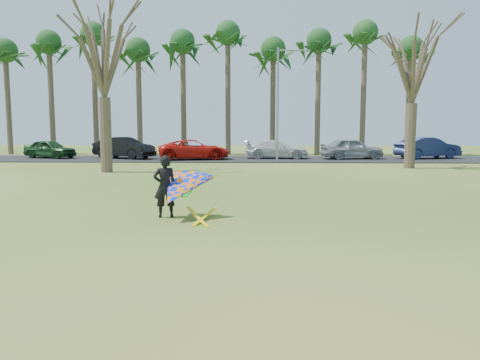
{
  "coord_description": "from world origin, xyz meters",
  "views": [
    {
      "loc": [
        0.42,
        -11.22,
        2.66
      ],
      "look_at": [
        0.0,
        2.0,
        1.1
      ],
      "focal_mm": 35.0,
      "sensor_mm": 36.0,
      "label": 1
    }
  ],
  "objects_px": {
    "car_2": "(194,150)",
    "car_3": "(277,149)",
    "kite_flyer": "(177,189)",
    "car_4": "(352,148)",
    "streetlight": "(280,99)",
    "bare_tree_right": "(414,60)",
    "car_0": "(50,149)",
    "bare_tree_left": "(103,47)",
    "car_5": "(428,148)",
    "car_1": "(124,148)"
  },
  "relations": [
    {
      "from": "bare_tree_left",
      "to": "car_0",
      "type": "relative_size",
      "value": 2.3
    },
    {
      "from": "bare_tree_left",
      "to": "car_5",
      "type": "relative_size",
      "value": 1.93
    },
    {
      "from": "car_2",
      "to": "car_3",
      "type": "xyz_separation_m",
      "value": [
        6.31,
        1.32,
        -0.03
      ]
    },
    {
      "from": "bare_tree_left",
      "to": "car_0",
      "type": "xyz_separation_m",
      "value": [
        -7.85,
        10.38,
        -6.14
      ]
    },
    {
      "from": "bare_tree_left",
      "to": "car_2",
      "type": "xyz_separation_m",
      "value": [
        3.81,
        9.15,
        -6.11
      ]
    },
    {
      "from": "streetlight",
      "to": "car_5",
      "type": "bearing_deg",
      "value": 17.77
    },
    {
      "from": "bare_tree_right",
      "to": "car_5",
      "type": "xyz_separation_m",
      "value": [
        3.93,
        7.77,
        -5.68
      ]
    },
    {
      "from": "bare_tree_left",
      "to": "car_5",
      "type": "xyz_separation_m",
      "value": [
        21.93,
        10.77,
        -6.03
      ]
    },
    {
      "from": "car_1",
      "to": "car_2",
      "type": "distance_m",
      "value": 5.72
    },
    {
      "from": "car_4",
      "to": "car_3",
      "type": "bearing_deg",
      "value": 79.47
    },
    {
      "from": "car_3",
      "to": "car_4",
      "type": "xyz_separation_m",
      "value": [
        5.79,
        -0.31,
        0.09
      ]
    },
    {
      "from": "streetlight",
      "to": "car_2",
      "type": "distance_m",
      "value": 7.64
    },
    {
      "from": "car_1",
      "to": "car_4",
      "type": "height_order",
      "value": "car_1"
    },
    {
      "from": "car_1",
      "to": "kite_flyer",
      "type": "bearing_deg",
      "value": -136.41
    },
    {
      "from": "bare_tree_left",
      "to": "car_0",
      "type": "bearing_deg",
      "value": 127.11
    },
    {
      "from": "car_0",
      "to": "bare_tree_left",
      "type": "bearing_deg",
      "value": -124.72
    },
    {
      "from": "car_3",
      "to": "car_5",
      "type": "distance_m",
      "value": 11.81
    },
    {
      "from": "car_3",
      "to": "car_4",
      "type": "bearing_deg",
      "value": -89.84
    },
    {
      "from": "streetlight",
      "to": "bare_tree_left",
      "type": "bearing_deg",
      "value": -145.43
    },
    {
      "from": "bare_tree_right",
      "to": "car_5",
      "type": "relative_size",
      "value": 1.83
    },
    {
      "from": "bare_tree_left",
      "to": "car_1",
      "type": "bearing_deg",
      "value": 100.29
    },
    {
      "from": "car_0",
      "to": "car_4",
      "type": "height_order",
      "value": "car_4"
    },
    {
      "from": "streetlight",
      "to": "kite_flyer",
      "type": "xyz_separation_m",
      "value": [
        -3.93,
        -20.16,
        -3.61
      ]
    },
    {
      "from": "car_3",
      "to": "kite_flyer",
      "type": "distance_m",
      "value": 23.95
    },
    {
      "from": "bare_tree_right",
      "to": "car_0",
      "type": "height_order",
      "value": "bare_tree_right"
    },
    {
      "from": "car_0",
      "to": "car_2",
      "type": "height_order",
      "value": "car_2"
    },
    {
      "from": "bare_tree_right",
      "to": "car_1",
      "type": "height_order",
      "value": "bare_tree_right"
    },
    {
      "from": "car_4",
      "to": "car_5",
      "type": "bearing_deg",
      "value": -91.68
    },
    {
      "from": "car_1",
      "to": "car_5",
      "type": "bearing_deg",
      "value": -63.86
    },
    {
      "from": "bare_tree_left",
      "to": "car_0",
      "type": "height_order",
      "value": "bare_tree_left"
    },
    {
      "from": "bare_tree_right",
      "to": "car_2",
      "type": "height_order",
      "value": "bare_tree_right"
    },
    {
      "from": "bare_tree_right",
      "to": "car_1",
      "type": "xyz_separation_m",
      "value": [
        -19.83,
        7.08,
        -5.68
      ]
    },
    {
      "from": "car_2",
      "to": "car_5",
      "type": "relative_size",
      "value": 1.07
    },
    {
      "from": "car_3",
      "to": "car_2",
      "type": "bearing_deg",
      "value": 105.04
    },
    {
      "from": "car_5",
      "to": "car_3",
      "type": "bearing_deg",
      "value": 74.18
    },
    {
      "from": "car_0",
      "to": "car_5",
      "type": "height_order",
      "value": "car_5"
    },
    {
      "from": "streetlight",
      "to": "car_0",
      "type": "bearing_deg",
      "value": 169.38
    },
    {
      "from": "bare_tree_left",
      "to": "car_3",
      "type": "xyz_separation_m",
      "value": [
        10.12,
        10.47,
        -6.14
      ]
    },
    {
      "from": "car_2",
      "to": "car_3",
      "type": "relative_size",
      "value": 1.09
    },
    {
      "from": "streetlight",
      "to": "car_4",
      "type": "height_order",
      "value": "streetlight"
    },
    {
      "from": "car_0",
      "to": "car_3",
      "type": "xyz_separation_m",
      "value": [
        17.97,
        0.09,
        -0.0
      ]
    },
    {
      "from": "kite_flyer",
      "to": "streetlight",
      "type": "bearing_deg",
      "value": 78.96
    },
    {
      "from": "bare_tree_left",
      "to": "car_3",
      "type": "height_order",
      "value": "bare_tree_left"
    },
    {
      "from": "car_2",
      "to": "car_3",
      "type": "bearing_deg",
      "value": -89.24
    },
    {
      "from": "car_1",
      "to": "car_5",
      "type": "relative_size",
      "value": 1.0
    },
    {
      "from": "bare_tree_left",
      "to": "bare_tree_right",
      "type": "bearing_deg",
      "value": 9.46
    },
    {
      "from": "bare_tree_right",
      "to": "car_0",
      "type": "bearing_deg",
      "value": 164.07
    },
    {
      "from": "kite_flyer",
      "to": "car_4",
      "type": "bearing_deg",
      "value": 67.46
    },
    {
      "from": "car_2",
      "to": "car_4",
      "type": "height_order",
      "value": "car_4"
    },
    {
      "from": "car_5",
      "to": "kite_flyer",
      "type": "relative_size",
      "value": 2.11
    }
  ]
}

